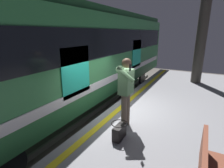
% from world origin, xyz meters
% --- Properties ---
extents(ground_plane, '(24.29, 24.29, 0.00)m').
position_xyz_m(ground_plane, '(0.00, 0.00, 0.00)').
color(ground_plane, '#4C4742').
extents(platform, '(13.25, 4.63, 1.05)m').
position_xyz_m(platform, '(0.00, 2.31, 0.52)').
color(platform, gray).
rests_on(platform, ground).
extents(safety_line, '(12.98, 0.16, 0.01)m').
position_xyz_m(safety_line, '(0.00, 0.30, 1.05)').
color(safety_line, yellow).
rests_on(safety_line, platform).
extents(track_rail_near, '(17.22, 0.08, 0.16)m').
position_xyz_m(track_rail_near, '(0.00, -1.38, 0.08)').
color(track_rail_near, slate).
rests_on(track_rail_near, ground).
extents(track_rail_far, '(17.22, 0.08, 0.16)m').
position_xyz_m(track_rail_far, '(0.00, -2.81, 0.08)').
color(track_rail_far, slate).
rests_on(track_rail_far, ground).
extents(train_carriage, '(13.12, 3.01, 3.94)m').
position_xyz_m(train_carriage, '(-1.59, -2.09, 2.51)').
color(train_carriage, '#2D723F').
rests_on(train_carriage, ground).
extents(passenger, '(0.57, 0.55, 1.66)m').
position_xyz_m(passenger, '(0.73, 0.85, 2.03)').
color(passenger, brown).
rests_on(passenger, platform).
extents(handbag, '(0.39, 0.35, 0.37)m').
position_xyz_m(handbag, '(1.28, 0.96, 1.22)').
color(handbag, black).
rests_on(handbag, platform).
extents(station_column, '(0.43, 0.43, 3.84)m').
position_xyz_m(station_column, '(-4.43, 2.12, 2.97)').
color(station_column, '#38332D').
rests_on(station_column, platform).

